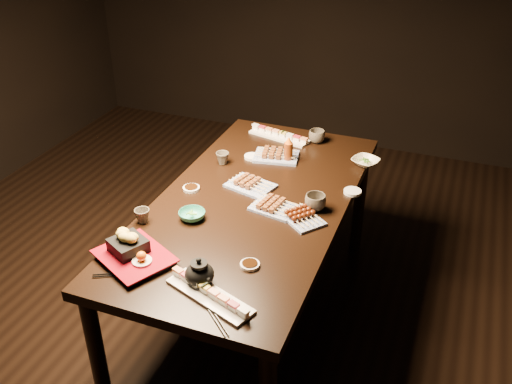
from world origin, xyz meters
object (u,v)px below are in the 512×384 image
Objects in this scene: teacup_far_right at (317,136)px; teapot at (199,271)px; sushi_platter_near at (209,293)px; edamame_bowl_cream at (365,162)px; teacup_mid_right at (315,202)px; dining_table at (253,261)px; teacup_far_left at (223,158)px; yakitori_plate_right at (275,204)px; yakitori_plate_left at (276,153)px; condiment_bottle at (288,149)px; yakitori_plate_center at (251,182)px; teacup_near_left at (142,216)px; edamame_bowl_green at (192,215)px; sushi_platter_far at (279,134)px; tempura_tray at (133,249)px.

teapot reaches higher than teacup_far_right.
teacup_far_right reaches higher than sushi_platter_near.
teacup_mid_right reaches higher than edamame_bowl_cream.
teacup_far_left is (-0.29, 0.30, 0.41)m from dining_table.
sushi_platter_near reaches higher than edamame_bowl_cream.
yakitori_plate_right is 1.54× the size of teapot.
yakitori_plate_left is at bearing 105.89° from dining_table.
condiment_bottle is at bearing 111.46° from yakitori_plate_right.
yakitori_plate_right is 2.96× the size of teacup_far_left.
yakitori_plate_center is 0.59m from teacup_near_left.
edamame_bowl_green is (-0.33, -0.22, -0.01)m from yakitori_plate_right.
edamame_bowl_cream is at bearing 177.78° from sushi_platter_far.
teapot is at bearing -93.23° from teacup_far_right.
yakitori_plate_center is at bearing 53.86° from teacup_near_left.
teapot is at bearing -34.42° from teacup_near_left.
teacup_near_left is 0.75× the size of teacup_far_right.
yakitori_plate_center is 0.74× the size of tempura_tray.
sushi_platter_near is at bearing 12.77° from tempura_tray.
yakitori_plate_left reaches higher than yakitori_plate_center.
yakitori_plate_left reaches higher than dining_table.
edamame_bowl_green reaches higher than dining_table.
teacup_mid_right is (0.35, -0.44, 0.01)m from yakitori_plate_left.
dining_table is at bearing 174.18° from yakitori_plate_right.
condiment_bottle reaches higher than tempura_tray.
teacup_far_right reaches higher than sushi_platter_far.
yakitori_plate_right is 0.62m from teacup_near_left.
edamame_bowl_cream is (0.33, 1.30, -0.01)m from sushi_platter_near.
edamame_bowl_green is 0.59m from teacup_mid_right.
yakitori_plate_left reaches higher than edamame_bowl_cream.
sushi_platter_far is 0.23m from teacup_far_right.
teacup_mid_right reaches higher than sushi_platter_far.
teacup_mid_right is (0.18, 0.07, 0.01)m from yakitori_plate_right.
dining_table is 0.42m from yakitori_plate_right.
teacup_mid_right is (0.60, 0.65, -0.02)m from tempura_tray.
sushi_platter_far is 0.62m from yakitori_plate_center.
condiment_bottle reaches higher than teacup_mid_right.
yakitori_plate_left is at bearing 119.09° from yakitori_plate_right.
teacup_far_right is at bearing 151.73° from edamame_bowl_cream.
edamame_bowl_cream is at bearing 20.30° from teacup_far_left.
teacup_near_left reaches higher than edamame_bowl_green.
sushi_platter_near is 4.07× the size of teacup_far_right.
yakitori_plate_center is 0.35m from condiment_bottle.
tempura_tray is (-0.24, -1.10, 0.03)m from yakitori_plate_left.
teapot is at bearing -76.14° from dining_table.
yakitori_plate_right reaches higher than sushi_platter_near.
yakitori_plate_right is 0.54m from yakitori_plate_left.
teacup_far_right is (0.17, 0.63, 0.01)m from yakitori_plate_center.
teacup_far_left is at bearing 131.67° from sushi_platter_near.
teacup_far_right is at bearing 64.96° from teacup_near_left.
teacup_mid_right reaches higher than teacup_near_left.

